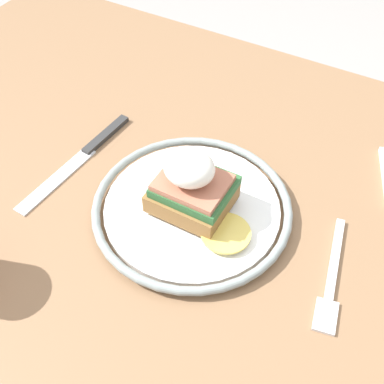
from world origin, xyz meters
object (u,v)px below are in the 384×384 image
(sandwich, at_px, (193,187))
(knife, at_px, (85,153))
(plate, at_px, (192,208))
(fork, at_px, (332,278))

(sandwich, xyz_separation_m, knife, (0.17, -0.02, -0.04))
(plate, xyz_separation_m, knife, (0.17, -0.02, -0.01))
(plate, distance_m, fork, 0.17)
(sandwich, distance_m, knife, 0.17)
(fork, bearing_deg, plate, -2.82)
(plate, height_order, sandwich, sandwich)
(knife, bearing_deg, plate, 174.69)
(plate, xyz_separation_m, sandwich, (-0.00, 0.00, 0.04))
(sandwich, height_order, knife, sandwich)
(plate, xyz_separation_m, fork, (-0.17, 0.01, -0.01))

